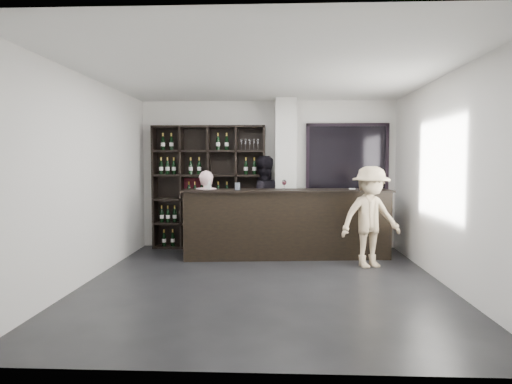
{
  "coord_description": "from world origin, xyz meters",
  "views": [
    {
      "loc": [
        0.17,
        -6.31,
        1.7
      ],
      "look_at": [
        -0.16,
        1.1,
        1.21
      ],
      "focal_mm": 32.0,
      "sensor_mm": 36.0,
      "label": 1
    }
  ],
  "objects_px": {
    "taster_pink": "(206,213)",
    "taster_black": "(262,203)",
    "customer": "(370,217)",
    "wine_shelf": "(209,187)",
    "tasting_counter": "(286,223)"
  },
  "relations": [
    {
      "from": "tasting_counter",
      "to": "taster_pink",
      "type": "relative_size",
      "value": 2.37
    },
    {
      "from": "taster_pink",
      "to": "tasting_counter",
      "type": "bearing_deg",
      "value": -179.26
    },
    {
      "from": "wine_shelf",
      "to": "taster_black",
      "type": "relative_size",
      "value": 1.32
    },
    {
      "from": "wine_shelf",
      "to": "tasting_counter",
      "type": "distance_m",
      "value": 1.81
    },
    {
      "from": "taster_pink",
      "to": "customer",
      "type": "distance_m",
      "value": 2.9
    },
    {
      "from": "wine_shelf",
      "to": "taster_pink",
      "type": "xyz_separation_m",
      "value": [
        0.05,
        -0.72,
        -0.43
      ]
    },
    {
      "from": "taster_black",
      "to": "wine_shelf",
      "type": "bearing_deg",
      "value": -29.25
    },
    {
      "from": "wine_shelf",
      "to": "customer",
      "type": "xyz_separation_m",
      "value": [
        2.83,
        -1.52,
        -0.39
      ]
    },
    {
      "from": "taster_pink",
      "to": "taster_black",
      "type": "xyz_separation_m",
      "value": [
        1.0,
        0.55,
        0.13
      ]
    },
    {
      "from": "wine_shelf",
      "to": "taster_pink",
      "type": "height_order",
      "value": "wine_shelf"
    },
    {
      "from": "wine_shelf",
      "to": "taster_black",
      "type": "distance_m",
      "value": 1.1
    },
    {
      "from": "wine_shelf",
      "to": "customer",
      "type": "bearing_deg",
      "value": -28.13
    },
    {
      "from": "taster_pink",
      "to": "taster_black",
      "type": "bearing_deg",
      "value": -146.5
    },
    {
      "from": "taster_black",
      "to": "customer",
      "type": "bearing_deg",
      "value": 122.56
    },
    {
      "from": "tasting_counter",
      "to": "customer",
      "type": "height_order",
      "value": "customer"
    }
  ]
}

